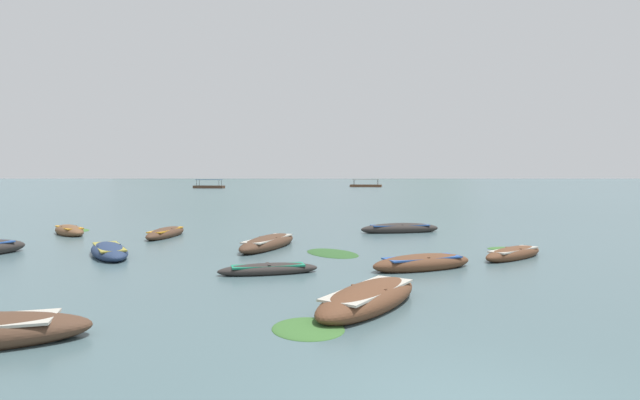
{
  "coord_description": "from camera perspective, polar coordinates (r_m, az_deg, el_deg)",
  "views": [
    {
      "loc": [
        -1.81,
        -5.93,
        2.97
      ],
      "look_at": [
        -1.41,
        50.78,
        0.29
      ],
      "focal_mm": 27.27,
      "sensor_mm": 36.0,
      "label": 1
    }
  ],
  "objects": [
    {
      "name": "ground_plane",
      "position": [
        1505.93,
        -0.33,
        2.59
      ],
      "size": [
        6000.0,
        6000.0,
        0.0
      ],
      "primitive_type": "plane",
      "color": "#476066"
    },
    {
      "name": "mountain_1",
      "position": [
        1818.43,
        -12.52,
        6.83
      ],
      "size": [
        1023.77,
        1023.77,
        271.99
      ],
      "primitive_type": "cone",
      "color": "#4C5B56",
      "rests_on": "ground"
    },
    {
      "name": "mountain_2",
      "position": [
        1807.05,
        14.7,
        6.69
      ],
      "size": [
        914.33,
        914.33,
        263.07
      ],
      "primitive_type": "cone",
      "color": "#56665B",
      "rests_on": "ground"
    },
    {
      "name": "mountain_3",
      "position": [
        2102.03,
        27.74,
        7.83
      ],
      "size": [
        1731.95,
        1731.95,
        404.33
      ],
      "primitive_type": "cone",
      "color": "slate",
      "rests_on": "ground"
    },
    {
      "name": "rowboat_1",
      "position": [
        20.55,
        -6.11,
        -5.04
      ],
      "size": [
        2.68,
        4.73,
        0.66
      ],
      "color": "#4C3323",
      "rests_on": "ground"
    },
    {
      "name": "rowboat_2",
      "position": [
        16.16,
        11.91,
        -7.25
      ],
      "size": [
        3.76,
        2.4,
        0.61
      ],
      "color": "brown",
      "rests_on": "ground"
    },
    {
      "name": "rowboat_3",
      "position": [
        20.03,
        -23.5,
        -5.52
      ],
      "size": [
        3.04,
        4.06,
        0.58
      ],
      "color": "navy",
      "rests_on": "ground"
    },
    {
      "name": "rowboat_4",
      "position": [
        19.23,
        21.76,
        -5.87
      ],
      "size": [
        3.24,
        2.9,
        0.53
      ],
      "color": "brown",
      "rests_on": "ground"
    },
    {
      "name": "rowboat_5",
      "position": [
        25.38,
        -17.65,
        -3.72
      ],
      "size": [
        1.45,
        3.93,
        0.59
      ],
      "color": "#4C3323",
      "rests_on": "ground"
    },
    {
      "name": "rowboat_7",
      "position": [
        26.45,
        9.37,
        -3.34
      ],
      "size": [
        4.49,
        1.93,
        0.64
      ],
      "color": "#2D2826",
      "rests_on": "ground"
    },
    {
      "name": "rowboat_8",
      "position": [
        11.33,
        5.74,
        -11.39
      ],
      "size": [
        3.31,
        4.1,
        0.68
      ],
      "color": "brown",
      "rests_on": "ground"
    },
    {
      "name": "rowboat_11",
      "position": [
        15.16,
        -6.09,
        -8.1
      ],
      "size": [
        3.19,
        1.48,
        0.41
      ],
      "color": "#2D2826",
      "rests_on": "ground"
    },
    {
      "name": "rowboat_12",
      "position": [
        28.3,
        -27.35,
        -3.22
      ],
      "size": [
        2.99,
        3.2,
        0.63
      ],
      "color": "brown",
      "rests_on": "ground"
    },
    {
      "name": "ferry_0",
      "position": [
        146.76,
        5.4,
        1.71
      ],
      "size": [
        9.82,
        4.99,
        2.54
      ],
      "color": "brown",
      "rests_on": "ground"
    },
    {
      "name": "ferry_1",
      "position": [
        132.68,
        -12.89,
        1.55
      ],
      "size": [
        8.36,
        3.64,
        2.54
      ],
      "color": "#4C3323",
      "rests_on": "ground"
    },
    {
      "name": "weed_patch_0",
      "position": [
        21.55,
        21.33,
        -5.4
      ],
      "size": [
        1.89,
        1.32,
        0.14
      ],
      "primitive_type": "ellipsoid",
      "rotation": [
        0.0,
        0.0,
        2.97
      ],
      "color": "#38662D",
      "rests_on": "ground"
    },
    {
      "name": "weed_patch_2",
      "position": [
        18.99,
        1.44,
        -6.29
      ],
      "size": [
        2.81,
        3.19,
        0.14
      ],
      "primitive_type": "ellipsoid",
      "rotation": [
        0.0,
        0.0,
        2.1
      ],
      "color": "#2D5628",
      "rests_on": "ground"
    },
    {
      "name": "weed_patch_3",
      "position": [
        30.06,
        -26.77,
        -3.25
      ],
      "size": [
        1.97,
        2.34,
        0.14
      ],
      "primitive_type": "ellipsoid",
      "rotation": [
        0.0,
        0.0,
        0.33
      ],
      "color": "#38662D",
      "rests_on": "ground"
    },
    {
      "name": "weed_patch_6",
      "position": [
        9.82,
        -1.41,
        -14.88
      ],
      "size": [
        1.93,
        1.99,
        0.14
      ],
      "primitive_type": "ellipsoid",
      "rotation": [
        0.0,
        0.0,
        0.43
      ],
      "color": "#38662D",
      "rests_on": "ground"
    }
  ]
}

